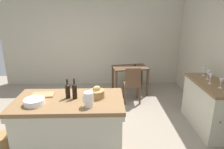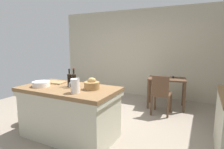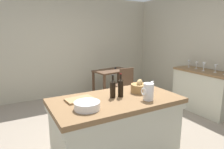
{
  "view_description": "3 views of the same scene",
  "coord_description": "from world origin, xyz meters",
  "px_view_note": "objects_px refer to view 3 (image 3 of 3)",
  "views": [
    {
      "loc": [
        0.36,
        -3.25,
        2.14
      ],
      "look_at": [
        0.47,
        0.36,
        0.98
      ],
      "focal_mm": 31.79,
      "sensor_mm": 36.0,
      "label": 1
    },
    {
      "loc": [
        1.77,
        -2.84,
        1.59
      ],
      "look_at": [
        0.18,
        0.34,
        0.99
      ],
      "focal_mm": 29.44,
      "sensor_mm": 36.0,
      "label": 2
    },
    {
      "loc": [
        -1.42,
        -2.57,
        1.71
      ],
      "look_at": [
        0.22,
        0.39,
        0.97
      ],
      "focal_mm": 31.57,
      "sensor_mm": 36.0,
      "label": 3
    }
  ],
  "objects_px": {
    "pitcher": "(148,91)",
    "cutting_board": "(80,99)",
    "wooden_chair": "(124,85)",
    "wine_glass_left": "(216,67)",
    "island_table": "(116,127)",
    "wash_bowl": "(87,105)",
    "bread_basket": "(139,88)",
    "wine_glass_right": "(197,64)",
    "wine_bottle_dark": "(121,87)",
    "writing_desk": "(112,75)",
    "wine_glass_far_right": "(189,62)",
    "wine_bottle_amber": "(113,88)",
    "wine_glass_middle": "(204,65)",
    "side_cabinet": "(202,91)"
  },
  "relations": [
    {
      "from": "pitcher",
      "to": "cutting_board",
      "type": "height_order",
      "value": "pitcher"
    },
    {
      "from": "wooden_chair",
      "to": "wine_glass_left",
      "type": "distance_m",
      "value": 1.97
    },
    {
      "from": "island_table",
      "to": "wooden_chair",
      "type": "xyz_separation_m",
      "value": [
        1.19,
        1.69,
        0.02
      ]
    },
    {
      "from": "wash_bowl",
      "to": "bread_basket",
      "type": "height_order",
      "value": "bread_basket"
    },
    {
      "from": "cutting_board",
      "to": "wine_glass_right",
      "type": "xyz_separation_m",
      "value": [
        2.93,
        0.61,
        0.13
      ]
    },
    {
      "from": "cutting_board",
      "to": "wine_bottle_dark",
      "type": "height_order",
      "value": "wine_bottle_dark"
    },
    {
      "from": "wine_bottle_dark",
      "to": "pitcher",
      "type": "bearing_deg",
      "value": -49.56
    },
    {
      "from": "wooden_chair",
      "to": "wine_glass_left",
      "type": "relative_size",
      "value": 5.49
    },
    {
      "from": "writing_desk",
      "to": "cutting_board",
      "type": "height_order",
      "value": "cutting_board"
    },
    {
      "from": "bread_basket",
      "to": "wine_glass_far_right",
      "type": "height_order",
      "value": "wine_glass_far_right"
    },
    {
      "from": "writing_desk",
      "to": "cutting_board",
      "type": "distance_m",
      "value": 2.68
    },
    {
      "from": "wine_bottle_amber",
      "to": "wine_glass_right",
      "type": "relative_size",
      "value": 1.85
    },
    {
      "from": "pitcher",
      "to": "wine_glass_middle",
      "type": "height_order",
      "value": "pitcher"
    },
    {
      "from": "pitcher",
      "to": "wine_glass_right",
      "type": "height_order",
      "value": "pitcher"
    },
    {
      "from": "writing_desk",
      "to": "wine_bottle_dark",
      "type": "bearing_deg",
      "value": -116.39
    },
    {
      "from": "island_table",
      "to": "writing_desk",
      "type": "xyz_separation_m",
      "value": [
        1.2,
        2.27,
        0.15
      ]
    },
    {
      "from": "cutting_board",
      "to": "bread_basket",
      "type": "bearing_deg",
      "value": -6.28
    },
    {
      "from": "pitcher",
      "to": "cutting_board",
      "type": "distance_m",
      "value": 0.86
    },
    {
      "from": "pitcher",
      "to": "cutting_board",
      "type": "bearing_deg",
      "value": 152.23
    },
    {
      "from": "pitcher",
      "to": "wine_glass_left",
      "type": "relative_size",
      "value": 1.56
    },
    {
      "from": "wooden_chair",
      "to": "writing_desk",
      "type": "bearing_deg",
      "value": 89.13
    },
    {
      "from": "wooden_chair",
      "to": "island_table",
      "type": "bearing_deg",
      "value": -125.08
    },
    {
      "from": "bread_basket",
      "to": "wine_glass_far_right",
      "type": "distance_m",
      "value": 2.3
    },
    {
      "from": "island_table",
      "to": "writing_desk",
      "type": "height_order",
      "value": "island_table"
    },
    {
      "from": "wine_glass_left",
      "to": "wash_bowl",
      "type": "bearing_deg",
      "value": -170.94
    },
    {
      "from": "wooden_chair",
      "to": "wine_bottle_amber",
      "type": "height_order",
      "value": "wine_bottle_amber"
    },
    {
      "from": "wine_glass_middle",
      "to": "wine_bottle_amber",
      "type": "bearing_deg",
      "value": -168.9
    },
    {
      "from": "wine_glass_far_right",
      "to": "writing_desk",
      "type": "bearing_deg",
      "value": 136.21
    },
    {
      "from": "wooden_chair",
      "to": "wine_glass_middle",
      "type": "distance_m",
      "value": 1.78
    },
    {
      "from": "wooden_chair",
      "to": "wine_bottle_dark",
      "type": "relative_size",
      "value": 2.86
    },
    {
      "from": "wine_glass_left",
      "to": "wine_glass_right",
      "type": "distance_m",
      "value": 0.45
    },
    {
      "from": "wooden_chair",
      "to": "cutting_board",
      "type": "height_order",
      "value": "wooden_chair"
    },
    {
      "from": "wine_bottle_dark",
      "to": "wine_glass_far_right",
      "type": "xyz_separation_m",
      "value": [
        2.44,
        0.96,
        0.02
      ]
    },
    {
      "from": "cutting_board",
      "to": "pitcher",
      "type": "bearing_deg",
      "value": -27.77
    },
    {
      "from": "wash_bowl",
      "to": "wine_glass_left",
      "type": "bearing_deg",
      "value": 9.06
    },
    {
      "from": "writing_desk",
      "to": "wine_glass_right",
      "type": "xyz_separation_m",
      "value": [
        1.3,
        -1.5,
        0.4
      ]
    },
    {
      "from": "writing_desk",
      "to": "wine_bottle_amber",
      "type": "bearing_deg",
      "value": -118.76
    },
    {
      "from": "wooden_chair",
      "to": "cutting_board",
      "type": "bearing_deg",
      "value": -136.64
    },
    {
      "from": "side_cabinet",
      "to": "wooden_chair",
      "type": "xyz_separation_m",
      "value": [
        -1.28,
        1.14,
        0.04
      ]
    },
    {
      "from": "bread_basket",
      "to": "wine_bottle_dark",
      "type": "distance_m",
      "value": 0.34
    },
    {
      "from": "wine_bottle_dark",
      "to": "wine_glass_left",
      "type": "relative_size",
      "value": 1.92
    },
    {
      "from": "wine_glass_right",
      "to": "wine_glass_far_right",
      "type": "xyz_separation_m",
      "value": [
        0.02,
        0.22,
        -0.0
      ]
    },
    {
      "from": "wine_bottle_amber",
      "to": "wine_glass_far_right",
      "type": "height_order",
      "value": "wine_bottle_amber"
    },
    {
      "from": "writing_desk",
      "to": "bread_basket",
      "type": "height_order",
      "value": "bread_basket"
    },
    {
      "from": "pitcher",
      "to": "side_cabinet",
      "type": "bearing_deg",
      "value": 20.24
    },
    {
      "from": "writing_desk",
      "to": "pitcher",
      "type": "distance_m",
      "value": 2.68
    },
    {
      "from": "wash_bowl",
      "to": "cutting_board",
      "type": "distance_m",
      "value": 0.32
    },
    {
      "from": "island_table",
      "to": "bread_basket",
      "type": "bearing_deg",
      "value": 9.03
    },
    {
      "from": "island_table",
      "to": "wine_glass_right",
      "type": "relative_size",
      "value": 10.0
    },
    {
      "from": "wooden_chair",
      "to": "wine_glass_left",
      "type": "height_order",
      "value": "wine_glass_left"
    }
  ]
}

